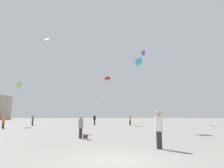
# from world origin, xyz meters

# --- Properties ---
(ground_plane) EXTENTS (300.00, 300.00, 0.00)m
(ground_plane) POSITION_xyz_m (0.00, 0.00, 0.00)
(ground_plane) COLOR gray
(person_in_grey) EXTENTS (0.35, 0.35, 1.59)m
(person_in_grey) POSITION_xyz_m (-2.32, 7.18, 0.87)
(person_in_grey) COLOR #2D2D33
(person_in_grey) RESTS_ON ground_plane
(person_in_green) EXTENTS (0.38, 0.38, 1.74)m
(person_in_green) POSITION_xyz_m (-12.91, 26.04, 0.95)
(person_in_green) COLOR #2D2D33
(person_in_green) RESTS_ON ground_plane
(person_in_white) EXTENTS (0.40, 0.40, 1.85)m
(person_in_white) POSITION_xyz_m (2.17, 2.54, 1.01)
(person_in_white) COLOR #2D2D33
(person_in_white) RESTS_ON ground_plane
(person_in_orange) EXTENTS (0.38, 0.38, 1.75)m
(person_in_orange) POSITION_xyz_m (-13.81, 18.60, 0.96)
(person_in_orange) COLOR #2D2D33
(person_in_orange) RESTS_ON ground_plane
(person_in_black) EXTENTS (0.40, 0.40, 1.85)m
(person_in_black) POSITION_xyz_m (-2.95, 28.76, 1.01)
(person_in_black) COLOR #2D2D33
(person_in_black) RESTS_ON ground_plane
(person_in_yellow) EXTENTS (0.39, 0.39, 1.81)m
(person_in_yellow) POSITION_xyz_m (3.33, 27.87, 0.99)
(person_in_yellow) COLOR #2D2D33
(person_in_yellow) RESTS_ON ground_plane
(kite_emerald_diamond) EXTENTS (5.54, 1.51, 11.12)m
(kite_emerald_diamond) POSITION_xyz_m (-9.08, 18.83, 11.94)
(kite_emerald_diamond) COLOR green
(kite_violet_delta) EXTENTS (4.75, 9.47, 15.04)m
(kite_violet_delta) POSITION_xyz_m (7.34, 36.36, 15.53)
(kite_violet_delta) COLOR purple
(kite_cyan_delta) EXTENTS (6.09, 8.90, 7.01)m
(kite_cyan_delta) POSITION_xyz_m (3.03, 15.17, 7.80)
(kite_cyan_delta) COLOR #1EB2C6
(kite_crimson_delta) EXTENTS (2.94, 2.26, 7.75)m
(kite_crimson_delta) POSITION_xyz_m (-0.72, 30.26, 8.63)
(kite_crimson_delta) COLOR red
(kite_lime_delta) EXTENTS (2.43, 2.03, 5.76)m
(kite_lime_delta) POSITION_xyz_m (-15.01, 24.85, 6.54)
(kite_lime_delta) COLOR #8CD12D
(handbag_beside_flyer) EXTENTS (0.34, 0.29, 0.24)m
(handbag_beside_flyer) POSITION_xyz_m (-1.97, 7.28, 0.12)
(handbag_beside_flyer) COLOR brown
(handbag_beside_flyer) RESTS_ON ground_plane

